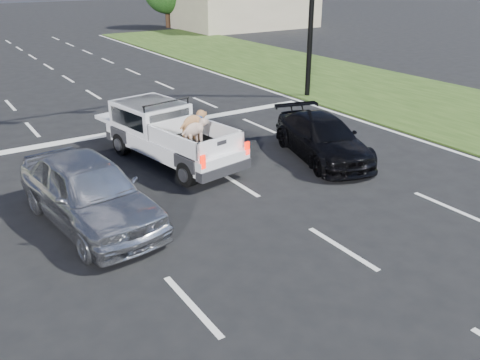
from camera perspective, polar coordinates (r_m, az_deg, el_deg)
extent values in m
plane|color=black|center=(9.77, 3.82, -10.52)|extent=(160.00, 160.00, 0.00)
cube|color=silver|center=(13.95, -17.07, -0.74)|extent=(0.12, 60.00, 0.01)
cube|color=silver|center=(15.15, -4.40, 2.15)|extent=(0.12, 60.00, 0.01)
cube|color=silver|center=(16.99, 6.02, 4.44)|extent=(0.12, 60.00, 0.01)
cube|color=silver|center=(19.33, 14.32, 6.16)|extent=(0.15, 60.00, 0.01)
cube|color=silver|center=(18.02, -15.53, 4.81)|extent=(17.00, 0.45, 0.01)
cube|color=#243B12|center=(22.51, 21.77, 7.64)|extent=(8.00, 60.00, 0.06)
cylinder|color=black|center=(22.43, 8.01, 18.01)|extent=(0.22, 0.22, 7.00)
cube|color=tan|center=(48.75, 0.71, 18.85)|extent=(12.00, 7.00, 3.60)
cylinder|color=#332114|center=(49.34, -8.12, 17.84)|extent=(0.44, 0.44, 2.16)
cylinder|color=#332114|center=(53.24, 0.08, 18.43)|extent=(0.44, 0.44, 2.16)
cylinder|color=#332114|center=(56.72, 5.45, 18.62)|extent=(0.44, 0.44, 2.16)
cylinder|color=black|center=(13.35, -5.92, 0.68)|extent=(0.36, 0.71, 0.68)
cylinder|color=black|center=(14.26, -0.94, 2.30)|extent=(0.36, 0.71, 0.68)
cylinder|color=black|center=(15.97, -13.12, 3.99)|extent=(0.36, 0.71, 0.68)
cylinder|color=black|center=(16.74, -8.53, 5.22)|extent=(0.36, 0.71, 0.68)
cube|color=silver|center=(14.98, -7.52, 4.15)|extent=(2.47, 4.95, 0.46)
cube|color=silver|center=(15.69, -10.03, 7.22)|extent=(1.96, 2.30, 0.77)
cube|color=black|center=(14.87, -7.88, 6.59)|extent=(1.37, 0.26, 0.55)
cylinder|color=black|center=(14.83, -8.26, 8.66)|extent=(1.59, 0.31, 0.04)
cube|color=black|center=(14.11, -5.07, 3.94)|extent=(1.95, 2.51, 0.05)
cube|color=silver|center=(13.61, -7.63, 4.25)|extent=(0.45, 2.26, 0.46)
cube|color=silver|center=(14.48, -2.73, 5.59)|extent=(0.45, 2.26, 0.46)
cube|color=silver|center=(13.22, -2.16, 3.86)|extent=(1.58, 0.34, 0.46)
cube|color=red|center=(12.70, -4.20, 2.01)|extent=(0.15, 0.08, 0.36)
cube|color=red|center=(13.63, 0.79, 3.57)|extent=(0.15, 0.08, 0.36)
cube|color=black|center=(13.35, -1.77, 1.20)|extent=(1.74, 0.55, 0.27)
imported|color=#A9AAB0|center=(11.68, -16.59, -1.21)|extent=(2.39, 4.79, 1.57)
imported|color=black|center=(15.39, 9.25, 4.68)|extent=(2.78, 4.57, 1.24)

